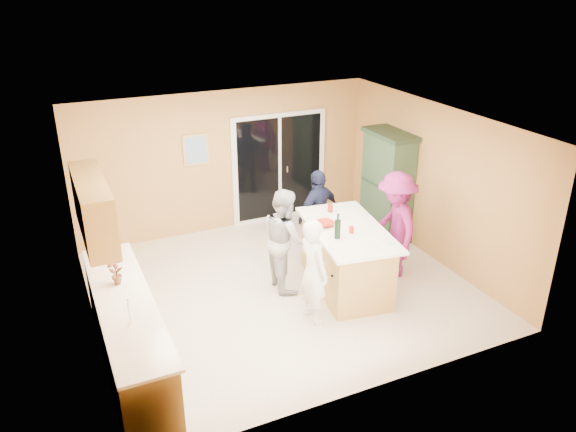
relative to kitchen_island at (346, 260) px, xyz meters
name	(u,v)px	position (x,y,z in m)	size (l,w,h in m)	color
floor	(282,288)	(-0.90, 0.38, -0.47)	(5.50, 5.50, 0.00)	silver
ceiling	(281,123)	(-0.90, 0.38, 2.13)	(5.50, 5.00, 0.10)	silver
wall_back	(226,162)	(-0.90, 2.88, 0.83)	(5.50, 0.10, 2.60)	#F1C363
wall_front	(375,294)	(-0.90, -2.12, 0.83)	(5.50, 0.10, 2.60)	#F1C363
wall_left	(83,247)	(-3.65, 0.38, 0.83)	(0.10, 5.00, 2.60)	#F1C363
wall_right	(435,183)	(1.85, 0.38, 0.83)	(0.10, 5.00, 2.60)	#F1C363
left_cabinet_run	(130,341)	(-3.35, -0.67, -0.01)	(0.65, 3.05, 1.24)	tan
upper_cabinets	(93,208)	(-3.48, 0.18, 1.40)	(0.35, 1.60, 0.75)	tan
sliding_door	(279,167)	(0.15, 2.84, 0.58)	(1.90, 0.07, 2.10)	silver
framed_picture	(196,150)	(-1.45, 2.86, 1.13)	(0.46, 0.04, 0.56)	tan
kitchen_island	(346,260)	(0.00, 0.00, 0.00)	(1.32, 2.05, 1.01)	tan
green_hutch	(387,186)	(1.59, 1.33, 0.48)	(0.56, 1.07, 1.96)	#203423
woman_white	(313,271)	(-0.84, -0.55, 0.29)	(0.56, 0.36, 1.52)	silver
woman_grey	(285,239)	(-0.82, 0.45, 0.32)	(0.77, 0.60, 1.59)	#ABABAE
woman_navy	(318,214)	(0.12, 1.15, 0.29)	(0.90, 0.37, 1.53)	#182036
woman_magenta	(395,225)	(0.89, 0.05, 0.39)	(1.12, 0.64, 1.73)	#901F63
serving_bowl	(325,224)	(-0.26, 0.22, 0.57)	(0.27, 0.27, 0.07)	#A62012
tulip_vase	(115,270)	(-3.35, -0.10, 0.67)	(0.21, 0.14, 0.40)	#B01128
tumbler_near	(351,230)	(-0.03, -0.16, 0.59)	(0.07, 0.07, 0.10)	#A62012
tumbler_far	(330,208)	(0.06, 0.64, 0.60)	(0.08, 0.08, 0.12)	#A62012
wine_bottle	(338,229)	(-0.30, -0.23, 0.68)	(0.09, 0.09, 0.38)	black
white_plate	(386,241)	(0.27, -0.63, 0.54)	(0.23, 0.23, 0.02)	silver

